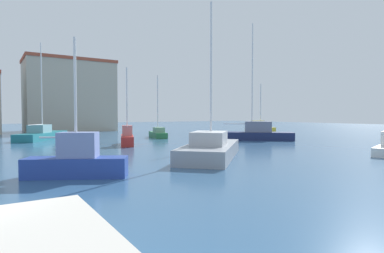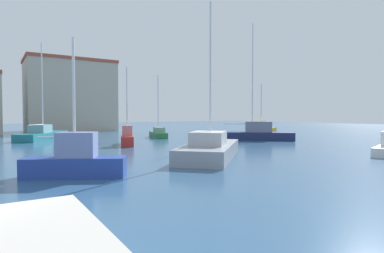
# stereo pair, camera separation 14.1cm
# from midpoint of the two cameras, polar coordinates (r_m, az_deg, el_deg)

# --- Properties ---
(water) EXTENTS (160.00, 160.00, 0.00)m
(water) POSITION_cam_midpoint_polar(r_m,az_deg,el_deg) (31.83, -7.01, -2.88)
(water) COLOR #2D5175
(water) RESTS_ON ground
(sailboat_teal_near_pier) EXTENTS (6.51, 8.48, 10.76)m
(sailboat_teal_near_pier) POSITION_cam_midpoint_polar(r_m,az_deg,el_deg) (38.90, -25.67, -1.28)
(sailboat_teal_near_pier) COLOR #1E707A
(sailboat_teal_near_pier) RESTS_ON water
(sailboat_blue_far_right) EXTENTS (4.48, 3.19, 6.22)m
(sailboat_blue_far_right) POSITION_cam_midpoint_polar(r_m,az_deg,el_deg) (15.05, -20.42, -5.76)
(sailboat_blue_far_right) COLOR #233D93
(sailboat_blue_far_right) RESTS_ON water
(sailboat_yellow_distant_east) EXTENTS (4.48, 2.53, 7.16)m
(sailboat_yellow_distant_east) POSITION_cam_midpoint_polar(r_m,az_deg,el_deg) (46.25, 12.11, -0.41)
(sailboat_yellow_distant_east) COLOR gold
(sailboat_yellow_distant_east) RESTS_ON water
(sailboat_navy_mid_harbor) EXTENTS (8.14, 7.42, 12.70)m
(sailboat_navy_mid_harbor) POSITION_cam_midpoint_polar(r_m,az_deg,el_deg) (35.17, 10.94, -1.25)
(sailboat_navy_mid_harbor) COLOR #19234C
(sailboat_navy_mid_harbor) RESTS_ON water
(sailboat_green_distant_north) EXTENTS (2.58, 4.99, 7.55)m
(sailboat_green_distant_north) POSITION_cam_midpoint_polar(r_m,az_deg,el_deg) (38.36, -6.29, -1.22)
(sailboat_green_distant_north) COLOR #28703D
(sailboat_green_distant_north) RESTS_ON water
(sailboat_red_center_channel) EXTENTS (2.52, 4.38, 7.10)m
(sailboat_red_center_channel) POSITION_cam_midpoint_polar(r_m,az_deg,el_deg) (29.33, -11.81, -2.02)
(sailboat_red_center_channel) COLOR #B22823
(sailboat_red_center_channel) RESTS_ON water
(sailboat_grey_far_left) EXTENTS (8.17, 8.06, 10.01)m
(sailboat_grey_far_left) POSITION_cam_midpoint_polar(r_m,az_deg,el_deg) (20.37, 3.19, -3.99)
(sailboat_grey_far_left) COLOR gray
(sailboat_grey_far_left) RESTS_ON water
(harbor_office) EXTENTS (13.96, 9.58, 11.95)m
(harbor_office) POSITION_cam_midpoint_polar(r_m,az_deg,el_deg) (57.67, -21.46, 5.20)
(harbor_office) COLOR #B2A893
(harbor_office) RESTS_ON ground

